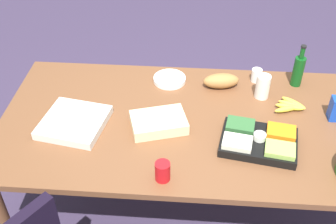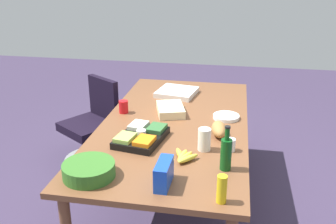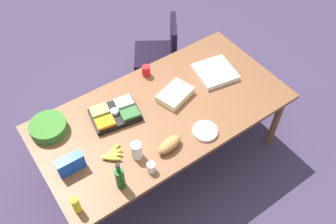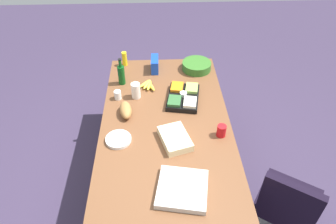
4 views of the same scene
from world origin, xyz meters
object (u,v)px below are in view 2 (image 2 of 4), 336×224
Objects in this scene: bread_loaf at (219,129)px; veggie_tray at (141,136)px; chip_bag_blue at (164,174)px; wine_bottle at (226,153)px; office_chair at (93,131)px; paper_cup at (230,145)px; banana_bunch at (184,156)px; sheet_cake at (170,110)px; paper_plate_stack at (226,117)px; salad_bowl at (89,170)px; mayo_jar at (204,139)px; conference_table at (175,130)px; mustard_bottle at (222,189)px; red_solo_cup at (124,107)px; pizza_box at (177,92)px.

veggie_tray is at bearing 109.72° from bread_loaf.
wine_bottle is at bearing -54.74° from chip_bag_blue.
office_chair is 10.01× the size of paper_cup.
bread_loaf is 1.14× the size of banana_bunch.
bread_loaf reaches higher than paper_cup.
chip_bag_blue is 0.34m from banana_bunch.
paper_cup is 0.28× the size of sheet_cake.
veggie_tray is at bearing 132.36° from paper_plate_stack.
wine_bottle is at bearing 174.91° from paper_cup.
wine_bottle is 0.43m from chip_bag_blue.
salad_bowl is (-1.56, -0.60, 0.49)m from office_chair.
mayo_jar is at bearing 167.84° from paper_plate_stack.
conference_table is at bearing -159.79° from sheet_cake.
bread_loaf is at bearing -117.03° from conference_table.
bread_loaf is 0.87m from mustard_bottle.
paper_cup reaches higher than veggie_tray.
banana_bunch is (-0.75, -0.64, -0.03)m from red_solo_cup.
mustard_bottle is 1.22m from paper_plate_stack.
paper_plate_stack is at bearing -12.16° from mayo_jar.
pizza_box reaches higher than conference_table.
salad_bowl is 1.35m from paper_plate_stack.
mustard_bottle is at bearing -175.86° from bread_loaf.
red_solo_cup is (0.52, 0.29, 0.02)m from veggie_tray.
red_solo_cup is 0.99m from banana_bunch.
paper_plate_stack is (0.35, -0.04, -0.04)m from bread_loaf.
bread_loaf reaches higher than sheet_cake.
wine_bottle is 1.81× the size of mustard_bottle.
veggie_tray is at bearing -19.58° from salad_bowl.
paper_plate_stack is 0.82m from banana_bunch.
banana_bunch is (0.08, 0.28, -0.09)m from wine_bottle.
bread_loaf is at bearing 172.88° from paper_plate_stack.
red_solo_cup is at bearing 59.12° from paper_cup.
veggie_tray is 1.29× the size of pizza_box.
pizza_box is 1.64× the size of chip_bag_blue.
bread_loaf is at bearing 7.90° from wine_bottle.
paper_cup is 0.56× the size of mayo_jar.
office_chair is at bearing 57.72° from conference_table.
chip_bag_blue is (0.12, 0.34, -0.01)m from mustard_bottle.
conference_table is 0.23m from sheet_cake.
paper_cup is at bearing -158.88° from bread_loaf.
paper_cup reaches higher than banana_bunch.
mustard_bottle is (-0.63, 0.03, 0.04)m from paper_cup.
banana_bunch is at bearing 121.88° from paper_cup.
bread_loaf reaches higher than paper_plate_stack.
banana_bunch is at bearing 31.38° from mustard_bottle.
red_solo_cup is at bearing 91.83° from paper_plate_stack.
mayo_jar reaches higher than bread_loaf.
bread_loaf is at bearing -45.18° from salad_bowl.
paper_plate_stack is (1.10, -0.32, -0.06)m from chip_bag_blue.
bread_loaf reaches higher than pizza_box.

